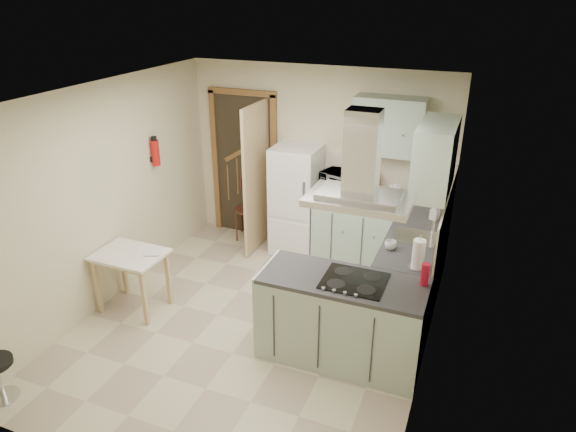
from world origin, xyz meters
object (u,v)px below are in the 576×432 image
at_px(microwave, 343,184).
at_px(peninsula, 342,319).
at_px(bentwood_chair, 249,209).
at_px(extractor_hood, 359,199).
at_px(drop_leaf_table, 133,281).
at_px(fridge, 296,200).

bearing_deg(microwave, peninsula, -56.17).
xyz_separation_m(peninsula, bentwood_chair, (-2.00, 2.11, -0.01)).
xyz_separation_m(peninsula, extractor_hood, (0.10, 0.00, 1.27)).
bearing_deg(bentwood_chair, drop_leaf_table, -115.08).
bearing_deg(extractor_hood, peninsula, 180.00).
relative_size(peninsula, drop_leaf_table, 2.06).
bearing_deg(fridge, microwave, 6.99).
distance_m(extractor_hood, drop_leaf_table, 2.87).
bearing_deg(drop_leaf_table, extractor_hood, 1.64).
bearing_deg(microwave, drop_leaf_table, -113.61).
distance_m(peninsula, microwave, 2.23).
distance_m(peninsula, drop_leaf_table, 2.43).
bearing_deg(fridge, peninsula, -58.26).
relative_size(fridge, drop_leaf_table, 1.99).
distance_m(drop_leaf_table, microwave, 2.86).
distance_m(extractor_hood, microwave, 2.27).
distance_m(drop_leaf_table, bentwood_chair, 2.18).
distance_m(peninsula, bentwood_chair, 2.91).
relative_size(drop_leaf_table, bentwood_chair, 0.85).
bearing_deg(peninsula, extractor_hood, 0.00).
xyz_separation_m(fridge, bentwood_chair, (-0.78, 0.13, -0.31)).
bearing_deg(peninsula, microwave, 106.29).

